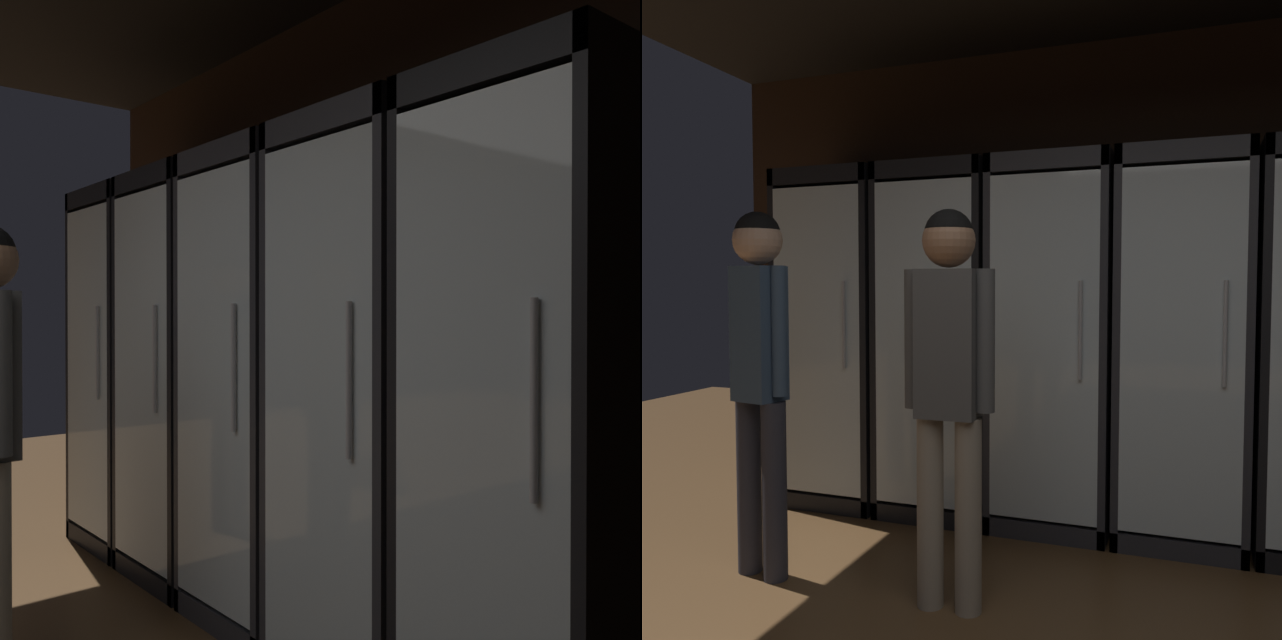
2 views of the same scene
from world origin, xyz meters
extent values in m
cube|color=black|center=(0.00, 3.03, 1.40)|extent=(6.00, 0.06, 2.80)
cube|color=black|center=(-2.04, 2.96, 1.02)|extent=(0.65, 0.04, 2.04)
cube|color=black|center=(-2.35, 2.64, 1.02)|extent=(0.04, 0.68, 2.04)
cube|color=black|center=(-1.74, 2.64, 1.02)|extent=(0.04, 0.68, 2.04)
cube|color=black|center=(-2.04, 2.64, 1.99)|extent=(0.65, 0.68, 0.10)
cube|color=black|center=(-2.04, 2.64, 0.05)|extent=(0.65, 0.68, 0.10)
cube|color=white|center=(-2.04, 2.93, 1.02)|extent=(0.57, 0.02, 1.80)
cube|color=silver|center=(-2.04, 2.31, 1.02)|extent=(0.57, 0.02, 1.80)
cylinder|color=#B2B2B7|center=(-1.85, 2.29, 1.12)|extent=(0.02, 0.02, 0.50)
cube|color=silver|center=(-2.04, 2.64, 0.12)|extent=(0.55, 0.60, 0.02)
cylinder|color=gray|center=(-2.22, 2.61, 0.22)|extent=(0.08, 0.08, 0.19)
cylinder|color=gray|center=(-2.22, 2.61, 0.36)|extent=(0.02, 0.02, 0.08)
cylinder|color=beige|center=(-2.22, 2.61, 0.20)|extent=(0.08, 0.08, 0.05)
cylinder|color=#336B38|center=(-2.05, 2.61, 0.22)|extent=(0.07, 0.07, 0.18)
cylinder|color=#336B38|center=(-2.05, 2.61, 0.35)|extent=(0.03, 0.03, 0.07)
cylinder|color=beige|center=(-2.05, 2.61, 0.22)|extent=(0.08, 0.08, 0.05)
cylinder|color=brown|center=(-1.85, 2.64, 0.24)|extent=(0.07, 0.07, 0.22)
cylinder|color=brown|center=(-1.85, 2.64, 0.39)|extent=(0.03, 0.03, 0.09)
cylinder|color=tan|center=(-1.85, 2.64, 0.22)|extent=(0.07, 0.07, 0.07)
cube|color=silver|center=(-2.04, 2.64, 0.57)|extent=(0.55, 0.60, 0.02)
cylinder|color=brown|center=(-2.18, 2.69, 0.68)|extent=(0.07, 0.07, 0.20)
cylinder|color=brown|center=(-2.18, 2.69, 0.82)|extent=(0.03, 0.03, 0.08)
cylinder|color=#B2332D|center=(-2.18, 2.69, 0.65)|extent=(0.07, 0.07, 0.06)
cylinder|color=#336B38|center=(-1.91, 2.63, 0.68)|extent=(0.07, 0.07, 0.22)
cylinder|color=#336B38|center=(-1.91, 2.63, 0.83)|extent=(0.03, 0.03, 0.08)
cylinder|color=#B2332D|center=(-1.91, 2.63, 0.69)|extent=(0.08, 0.08, 0.06)
cube|color=silver|center=(-2.04, 2.64, 1.02)|extent=(0.55, 0.60, 0.02)
cylinder|color=#336B38|center=(-2.26, 2.69, 1.11)|extent=(0.07, 0.07, 0.18)
cylinder|color=#336B38|center=(-2.26, 2.69, 1.24)|extent=(0.03, 0.03, 0.07)
cylinder|color=#2D2D33|center=(-2.26, 2.69, 1.11)|extent=(0.08, 0.08, 0.07)
cylinder|color=gray|center=(-2.11, 2.64, 1.14)|extent=(0.06, 0.06, 0.24)
cylinder|color=gray|center=(-2.11, 2.64, 1.29)|extent=(0.02, 0.02, 0.06)
cylinder|color=beige|center=(-2.11, 2.64, 1.14)|extent=(0.06, 0.06, 0.07)
cylinder|color=brown|center=(-1.97, 2.61, 1.12)|extent=(0.07, 0.07, 0.19)
cylinder|color=brown|center=(-1.97, 2.61, 1.25)|extent=(0.03, 0.03, 0.07)
cylinder|color=white|center=(-1.97, 2.61, 1.11)|extent=(0.07, 0.07, 0.06)
cylinder|color=#9EAD99|center=(-1.84, 2.60, 1.13)|extent=(0.06, 0.06, 0.20)
cylinder|color=#9EAD99|center=(-1.84, 2.60, 1.27)|extent=(0.02, 0.02, 0.09)
cylinder|color=white|center=(-1.84, 2.60, 1.11)|extent=(0.06, 0.06, 0.08)
cube|color=silver|center=(-2.04, 2.64, 1.46)|extent=(0.55, 0.60, 0.02)
cylinder|color=#9EAD99|center=(-2.18, 2.65, 1.59)|extent=(0.07, 0.07, 0.23)
cylinder|color=#9EAD99|center=(-2.18, 2.65, 1.74)|extent=(0.02, 0.02, 0.07)
cylinder|color=tan|center=(-2.18, 2.65, 1.58)|extent=(0.07, 0.07, 0.07)
cylinder|color=black|center=(-1.90, 2.62, 1.59)|extent=(0.08, 0.08, 0.23)
cylinder|color=black|center=(-1.90, 2.62, 1.74)|extent=(0.02, 0.02, 0.07)
cylinder|color=#B2332D|center=(-1.90, 2.62, 1.59)|extent=(0.08, 0.08, 0.07)
cube|color=black|center=(-1.37, 2.96, 1.02)|extent=(0.65, 0.04, 2.04)
cube|color=black|center=(-1.67, 2.64, 1.02)|extent=(0.04, 0.68, 2.04)
cube|color=black|center=(-1.06, 2.64, 1.02)|extent=(0.04, 0.68, 2.04)
cube|color=black|center=(-1.37, 2.64, 1.99)|extent=(0.65, 0.68, 0.10)
cube|color=black|center=(-1.37, 2.64, 0.05)|extent=(0.65, 0.68, 0.10)
cube|color=white|center=(-1.37, 2.93, 1.02)|extent=(0.57, 0.02, 1.80)
cube|color=silver|center=(-1.37, 2.31, 1.02)|extent=(0.57, 0.02, 1.80)
cylinder|color=#B2B2B7|center=(-1.17, 2.29, 1.12)|extent=(0.02, 0.02, 0.50)
cube|color=silver|center=(-1.37, 2.64, 0.12)|extent=(0.55, 0.60, 0.02)
cylinder|color=#336B38|center=(-1.56, 2.60, 0.22)|extent=(0.07, 0.07, 0.19)
cylinder|color=#336B38|center=(-1.56, 2.60, 0.36)|extent=(0.03, 0.03, 0.08)
cylinder|color=#B2332D|center=(-1.56, 2.60, 0.20)|extent=(0.07, 0.07, 0.05)
cylinder|color=#194723|center=(-1.36, 2.68, 0.22)|extent=(0.06, 0.06, 0.18)
cylinder|color=#194723|center=(-1.36, 2.68, 0.35)|extent=(0.02, 0.02, 0.07)
cylinder|color=white|center=(-1.36, 2.68, 0.21)|extent=(0.06, 0.06, 0.06)
cylinder|color=black|center=(-1.18, 2.64, 0.24)|extent=(0.07, 0.07, 0.22)
cylinder|color=black|center=(-1.18, 2.64, 0.39)|extent=(0.03, 0.03, 0.07)
cylinder|color=white|center=(-1.18, 2.64, 0.21)|extent=(0.07, 0.07, 0.06)
cube|color=silver|center=(-1.37, 2.64, 0.57)|extent=(0.55, 0.60, 0.02)
cylinder|color=gray|center=(-1.56, 2.64, 0.69)|extent=(0.07, 0.07, 0.23)
cylinder|color=gray|center=(-1.56, 2.64, 0.84)|extent=(0.02, 0.02, 0.06)
cylinder|color=white|center=(-1.56, 2.64, 0.68)|extent=(0.08, 0.08, 0.09)
cylinder|color=gray|center=(-1.43, 2.64, 0.67)|extent=(0.07, 0.07, 0.19)
cylinder|color=gray|center=(-1.43, 2.64, 0.81)|extent=(0.03, 0.03, 0.08)
cylinder|color=white|center=(-1.43, 2.64, 0.67)|extent=(0.07, 0.07, 0.07)
cylinder|color=#336B38|center=(-1.31, 2.64, 0.69)|extent=(0.08, 0.08, 0.23)
cylinder|color=#336B38|center=(-1.31, 2.64, 0.85)|extent=(0.03, 0.03, 0.09)
cylinder|color=#B2332D|center=(-1.31, 2.64, 0.68)|extent=(0.08, 0.08, 0.09)
cylinder|color=#336B38|center=(-1.15, 2.60, 0.69)|extent=(0.06, 0.06, 0.22)
cylinder|color=#336B38|center=(-1.15, 2.60, 0.85)|extent=(0.02, 0.02, 0.10)
cylinder|color=beige|center=(-1.15, 2.60, 0.67)|extent=(0.06, 0.06, 0.06)
cube|color=silver|center=(-1.37, 2.64, 1.02)|extent=(0.55, 0.60, 0.02)
cylinder|color=brown|center=(-1.58, 2.65, 1.13)|extent=(0.08, 0.08, 0.22)
cylinder|color=brown|center=(-1.58, 2.65, 1.28)|extent=(0.02, 0.02, 0.07)
cylinder|color=#2D2D33|center=(-1.58, 2.65, 1.14)|extent=(0.08, 0.08, 0.07)
cylinder|color=black|center=(-1.43, 2.61, 1.14)|extent=(0.08, 0.08, 0.23)
cylinder|color=black|center=(-1.43, 2.61, 1.30)|extent=(0.03, 0.03, 0.09)
cylinder|color=#2D2D33|center=(-1.43, 2.61, 1.13)|extent=(0.08, 0.08, 0.09)
cylinder|color=#336B38|center=(-1.31, 2.68, 1.12)|extent=(0.08, 0.08, 0.18)
cylinder|color=#336B38|center=(-1.31, 2.68, 1.24)|extent=(0.03, 0.03, 0.07)
cylinder|color=beige|center=(-1.31, 2.68, 1.10)|extent=(0.08, 0.08, 0.07)
cylinder|color=#194723|center=(-1.15, 2.69, 1.12)|extent=(0.08, 0.08, 0.19)
cylinder|color=#194723|center=(-1.15, 2.69, 1.26)|extent=(0.03, 0.03, 0.09)
cylinder|color=#B2332D|center=(-1.15, 2.69, 1.10)|extent=(0.08, 0.08, 0.06)
cube|color=silver|center=(-1.37, 2.64, 1.46)|extent=(0.55, 0.60, 0.02)
cylinder|color=black|center=(-1.58, 2.68, 1.56)|extent=(0.07, 0.07, 0.18)
cylinder|color=black|center=(-1.58, 2.68, 1.69)|extent=(0.03, 0.03, 0.07)
cylinder|color=tan|center=(-1.58, 2.68, 1.55)|extent=(0.07, 0.07, 0.06)
cylinder|color=gray|center=(-1.44, 2.64, 1.58)|extent=(0.07, 0.07, 0.21)
cylinder|color=gray|center=(-1.44, 2.64, 1.73)|extent=(0.03, 0.03, 0.10)
cylinder|color=#B2332D|center=(-1.44, 2.64, 1.58)|extent=(0.08, 0.08, 0.05)
cylinder|color=#336B38|center=(-1.29, 2.62, 1.57)|extent=(0.06, 0.06, 0.20)
cylinder|color=#336B38|center=(-1.29, 2.62, 1.71)|extent=(0.02, 0.02, 0.09)
cylinder|color=#B2332D|center=(-1.29, 2.62, 1.55)|extent=(0.07, 0.07, 0.08)
cylinder|color=#9EAD99|center=(-1.17, 2.59, 1.57)|extent=(0.07, 0.07, 0.19)
cylinder|color=#9EAD99|center=(-1.17, 2.59, 1.70)|extent=(0.02, 0.02, 0.07)
cylinder|color=white|center=(-1.17, 2.59, 1.57)|extent=(0.07, 0.07, 0.06)
cube|color=#2B2B30|center=(-0.69, 2.96, 1.02)|extent=(0.65, 0.04, 2.04)
cube|color=#2B2B30|center=(-1.00, 2.64, 1.02)|extent=(0.04, 0.68, 2.04)
cube|color=#2B2B30|center=(-0.39, 2.64, 1.02)|extent=(0.04, 0.68, 2.04)
cube|color=#2B2B30|center=(-0.69, 2.64, 1.99)|extent=(0.65, 0.68, 0.10)
cube|color=#2B2B30|center=(-0.69, 2.64, 0.05)|extent=(0.65, 0.68, 0.10)
cube|color=white|center=(-0.69, 2.93, 1.02)|extent=(0.57, 0.02, 1.80)
cube|color=silver|center=(-0.69, 2.31, 1.02)|extent=(0.57, 0.02, 1.80)
cylinder|color=#B2B2B7|center=(-0.50, 2.29, 1.12)|extent=(0.02, 0.02, 0.50)
cube|color=silver|center=(-0.69, 2.64, 0.12)|extent=(0.55, 0.60, 0.02)
cylinder|color=#194723|center=(-0.87, 2.60, 0.24)|extent=(0.07, 0.07, 0.22)
cylinder|color=#194723|center=(-0.87, 2.60, 0.40)|extent=(0.02, 0.02, 0.09)
cylinder|color=tan|center=(-0.87, 2.60, 0.25)|extent=(0.07, 0.07, 0.07)
cylinder|color=#194723|center=(-0.68, 2.64, 0.25)|extent=(0.07, 0.07, 0.24)
cylinder|color=#194723|center=(-0.68, 2.64, 0.41)|extent=(0.02, 0.02, 0.09)
cylinder|color=tan|center=(-0.68, 2.64, 0.25)|extent=(0.08, 0.08, 0.09)
cylinder|color=#9EAD99|center=(-0.51, 2.60, 0.23)|extent=(0.06, 0.06, 0.20)
cylinder|color=#9EAD99|center=(-0.51, 2.60, 0.38)|extent=(0.02, 0.02, 0.09)
cylinder|color=tan|center=(-0.51, 2.60, 0.22)|extent=(0.06, 0.06, 0.05)
cube|color=silver|center=(-0.69, 2.64, 0.57)|extent=(0.55, 0.60, 0.02)
cylinder|color=brown|center=(-0.88, 2.62, 0.69)|extent=(0.06, 0.06, 0.23)
cylinder|color=brown|center=(-0.88, 2.62, 0.85)|extent=(0.02, 0.02, 0.09)
cylinder|color=#2D2D33|center=(-0.88, 2.62, 0.67)|extent=(0.07, 0.07, 0.09)
cylinder|color=gray|center=(-0.69, 2.60, 0.69)|extent=(0.07, 0.07, 0.22)
cylinder|color=gray|center=(-0.69, 2.60, 0.83)|extent=(0.02, 0.02, 0.06)
cylinder|color=#2D2D33|center=(-0.69, 2.60, 0.68)|extent=(0.07, 0.07, 0.06)
cylinder|color=brown|center=(-0.51, 2.67, 0.68)|extent=(0.06, 0.06, 0.21)
cylinder|color=brown|center=(-0.51, 2.67, 0.82)|extent=(0.02, 0.02, 0.08)
cylinder|color=#2D2D33|center=(-0.51, 2.67, 0.68)|extent=(0.06, 0.06, 0.07)
cube|color=silver|center=(-0.69, 2.64, 1.02)|extent=(0.55, 0.60, 0.02)
cylinder|color=#9EAD99|center=(-0.82, 2.63, 1.12)|extent=(0.07, 0.07, 0.20)
cylinder|color=#9EAD99|center=(-0.82, 2.63, 1.26)|extent=(0.03, 0.03, 0.08)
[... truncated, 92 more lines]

